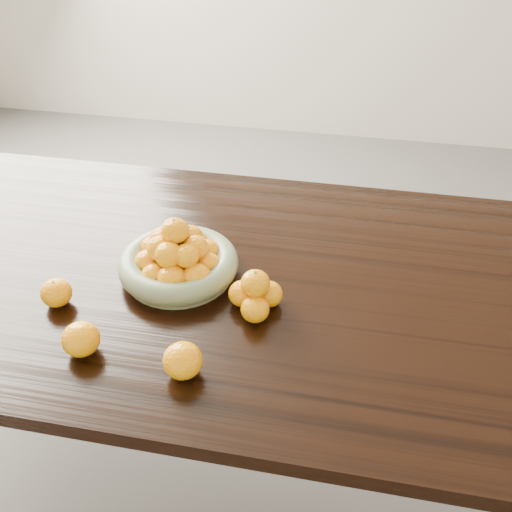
% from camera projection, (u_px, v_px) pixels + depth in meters
% --- Properties ---
extents(ground, '(5.00, 5.00, 0.00)m').
position_uv_depth(ground, '(260.00, 456.00, 1.86)').
color(ground, '#4D4B48').
rests_on(ground, ground).
extents(dining_table, '(2.00, 1.00, 0.75)m').
position_uv_depth(dining_table, '(261.00, 304.00, 1.46)').
color(dining_table, black).
rests_on(dining_table, ground).
extents(fruit_bowl, '(0.30, 0.30, 0.16)m').
position_uv_depth(fruit_bowl, '(178.00, 259.00, 1.39)').
color(fruit_bowl, gray).
rests_on(fruit_bowl, dining_table).
extents(orange_pyramid, '(0.13, 0.12, 0.11)m').
position_uv_depth(orange_pyramid, '(255.00, 295.00, 1.29)').
color(orange_pyramid, '#FFA307').
rests_on(orange_pyramid, dining_table).
extents(loose_orange_0, '(0.07, 0.07, 0.07)m').
position_uv_depth(loose_orange_0, '(56.00, 293.00, 1.31)').
color(loose_orange_0, '#FFA307').
rests_on(loose_orange_0, dining_table).
extents(loose_orange_1, '(0.08, 0.08, 0.07)m').
position_uv_depth(loose_orange_1, '(81.00, 339.00, 1.19)').
color(loose_orange_1, '#FFA307').
rests_on(loose_orange_1, dining_table).
extents(loose_orange_2, '(0.08, 0.08, 0.08)m').
position_uv_depth(loose_orange_2, '(183.00, 361.00, 1.14)').
color(loose_orange_2, '#FFA307').
rests_on(loose_orange_2, dining_table).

